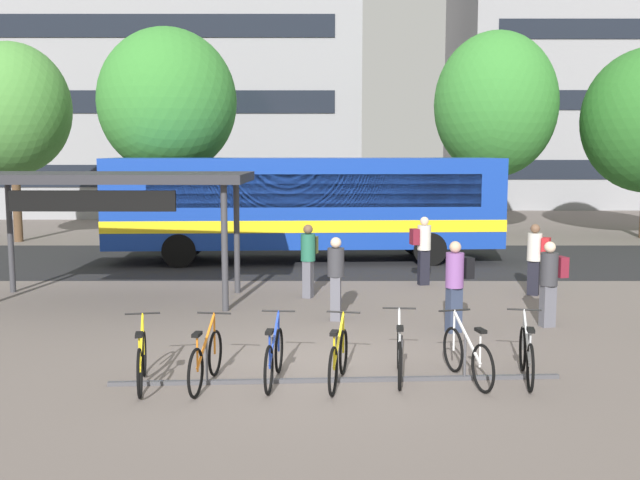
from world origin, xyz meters
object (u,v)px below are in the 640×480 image
object	(u,v)px
parked_bicycle_orange_1	(207,360)
parked_bicycle_white_5	(469,357)
street_tree_2	(169,102)
street_tree_1	(497,105)
commuter_olive_pack_4	(310,255)
transit_shelter	(110,182)
parked_bicycle_yellow_0	(143,361)
parked_bicycle_yellow_3	(340,359)
parked_bicycle_silver_6	(528,356)
parked_bicycle_silver_4	(401,354)
commuter_navy_pack_1	(338,272)
commuter_maroon_pack_2	(552,278)
city_bus	(304,204)
commuter_black_pack_0	(458,280)
commuter_maroon_pack_3	(424,246)
street_tree_3	(14,109)
commuter_red_pack_5	(538,255)
parked_bicycle_blue_2	(276,358)

from	to	relation	value
parked_bicycle_orange_1	parked_bicycle_white_5	size ratio (longest dim) A/B	1.02
street_tree_2	street_tree_1	bearing A→B (deg)	16.81
parked_bicycle_orange_1	commuter_olive_pack_4	distance (m)	6.66
parked_bicycle_white_5	transit_shelter	bearing A→B (deg)	36.25
parked_bicycle_yellow_0	parked_bicycle_yellow_3	bearing A→B (deg)	-98.45
parked_bicycle_yellow_3	commuter_olive_pack_4	size ratio (longest dim) A/B	0.99
parked_bicycle_white_5	parked_bicycle_silver_6	distance (m)	0.89
commuter_olive_pack_4	transit_shelter	bearing A→B (deg)	-65.88
parked_bicycle_silver_4	commuter_navy_pack_1	size ratio (longest dim) A/B	1.01
commuter_navy_pack_1	commuter_maroon_pack_2	xyz separation A→B (m)	(4.16, -0.57, -0.02)
transit_shelter	parked_bicycle_white_5	bearing A→B (deg)	-39.05
parked_bicycle_orange_1	street_tree_2	distance (m)	16.52
city_bus	street_tree_2	xyz separation A→B (m)	(-4.77, 3.19, 3.33)
commuter_black_pack_0	commuter_maroon_pack_2	distance (m)	1.97
parked_bicycle_yellow_0	parked_bicycle_orange_1	distance (m)	0.93
parked_bicycle_yellow_0	commuter_maroon_pack_3	world-z (taller)	commuter_maroon_pack_3
parked_bicycle_white_5	street_tree_3	world-z (taller)	street_tree_3
parked_bicycle_silver_6	street_tree_3	distance (m)	22.64
commuter_maroon_pack_3	commuter_red_pack_5	world-z (taller)	commuter_maroon_pack_3
commuter_olive_pack_4	street_tree_2	world-z (taller)	street_tree_2
city_bus	commuter_maroon_pack_2	world-z (taller)	city_bus
street_tree_1	street_tree_3	size ratio (longest dim) A/B	1.10
transit_shelter	commuter_olive_pack_4	size ratio (longest dim) A/B	3.67
city_bus	parked_bicycle_blue_2	size ratio (longest dim) A/B	7.04
parked_bicycle_white_5	city_bus	bearing A→B (deg)	-0.95
city_bus	parked_bicycle_yellow_3	world-z (taller)	city_bus
city_bus	parked_bicycle_silver_4	bearing A→B (deg)	95.75
transit_shelter	commuter_black_pack_0	xyz separation A→B (m)	(7.33, -2.84, -1.73)
parked_bicycle_white_5	parked_bicycle_silver_4	bearing A→B (deg)	68.51
street_tree_2	commuter_maroon_pack_2	bearing A→B (deg)	-50.21
parked_bicycle_yellow_0	transit_shelter	distance (m)	6.84
parked_bicycle_yellow_0	parked_bicycle_silver_4	bearing A→B (deg)	-94.88
commuter_navy_pack_1	transit_shelter	bearing A→B (deg)	-103.42
parked_bicycle_blue_2	street_tree_3	distance (m)	20.51
parked_bicycle_yellow_0	parked_bicycle_silver_4	world-z (taller)	same
parked_bicycle_orange_1	commuter_black_pack_0	size ratio (longest dim) A/B	0.98
parked_bicycle_yellow_0	commuter_red_pack_5	xyz separation A→B (m)	(7.72, 6.75, 0.60)
parked_bicycle_yellow_3	parked_bicycle_white_5	distance (m)	1.93
commuter_maroon_pack_2	street_tree_2	size ratio (longest dim) A/B	0.22
parked_bicycle_orange_1	commuter_navy_pack_1	world-z (taller)	commuter_navy_pack_1
parked_bicycle_blue_2	commuter_navy_pack_1	world-z (taller)	commuter_navy_pack_1
city_bus	parked_bicycle_white_5	size ratio (longest dim) A/B	7.20
commuter_red_pack_5	street_tree_1	bearing A→B (deg)	-72.44
parked_bicycle_orange_1	street_tree_2	size ratio (longest dim) A/B	0.22
parked_bicycle_orange_1	transit_shelter	xyz separation A→B (m)	(-3.09, 6.03, 2.35)
commuter_red_pack_5	city_bus	bearing A→B (deg)	-17.77
parked_bicycle_blue_2	parked_bicycle_silver_4	bearing A→B (deg)	-78.99
street_tree_2	parked_bicycle_white_5	bearing A→B (deg)	-63.68
parked_bicycle_yellow_0	commuter_navy_pack_1	size ratio (longest dim) A/B	1.00
parked_bicycle_silver_4	transit_shelter	world-z (taller)	transit_shelter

